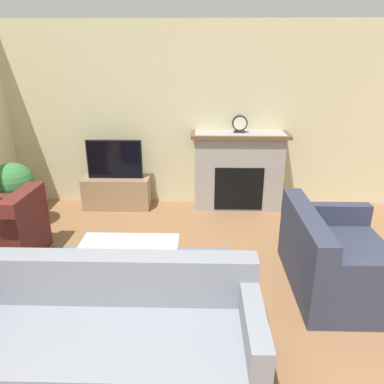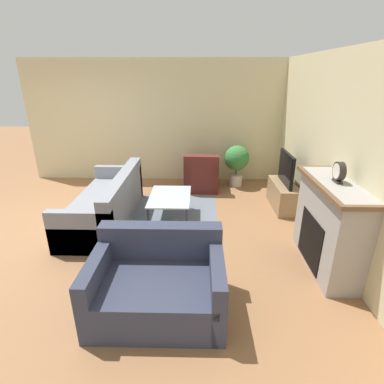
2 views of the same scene
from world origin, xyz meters
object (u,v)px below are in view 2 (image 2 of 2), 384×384
armchair_by_window (202,176)px  coffee_table (170,198)px  couch_sectional (107,205)px  couch_loveseat (158,284)px  tv (286,169)px  mantel_clock (339,172)px  potted_plant (237,160)px

armchair_by_window → coffee_table: 1.60m
couch_sectional → couch_loveseat: size_ratio=1.64×
couch_sectional → armchair_by_window: 2.25m
tv → coffee_table: tv is taller
couch_sectional → coffee_table: couch_sectional is taller
couch_sectional → mantel_clock: bearing=69.1°
armchair_by_window → couch_loveseat: bearing=84.5°
tv → couch_sectional: bearing=-79.1°
couch_loveseat → tv: bearing=53.0°
armchair_by_window → potted_plant: 0.86m
armchair_by_window → mantel_clock: size_ratio=3.24×
couch_sectional → couch_loveseat: bearing=29.0°
tv → potted_plant: size_ratio=0.89×
couch_loveseat → potted_plant: 4.07m
tv → couch_loveseat: bearing=-37.0°
couch_sectional → armchair_by_window: same height
couch_sectional → tv: bearing=100.9°
couch_loveseat → couch_sectional: bearing=119.0°
coffee_table → mantel_clock: size_ratio=3.98×
tv → armchair_by_window: bearing=-121.5°
couch_loveseat → mantel_clock: mantel_clock is taller
couch_sectional → mantel_clock: mantel_clock is taller
tv → mantel_clock: size_ratio=3.24×
tv → mantel_clock: bearing=2.1°
couch_loveseat → potted_plant: potted_plant is taller
tv → potted_plant: bearing=-147.5°
potted_plant → couch_loveseat: bearing=-18.1°
couch_loveseat → coffee_table: bearing=91.8°
couch_sectional → mantel_clock: size_ratio=8.88×
tv → couch_loveseat: tv is taller
tv → couch_sectional: size_ratio=0.36×
coffee_table → potted_plant: size_ratio=1.09×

